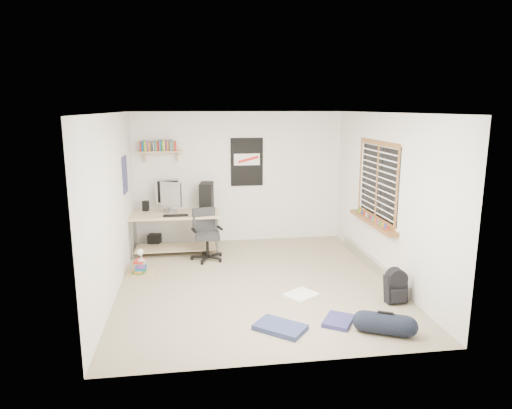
{
  "coord_description": "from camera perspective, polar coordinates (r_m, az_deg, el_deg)",
  "views": [
    {
      "loc": [
        -0.92,
        -6.4,
        2.58
      ],
      "look_at": [
        0.03,
        0.19,
        1.15
      ],
      "focal_mm": 32.0,
      "sensor_mm": 36.0,
      "label": 1
    }
  ],
  "objects": [
    {
      "name": "subwoofer",
      "position": [
        8.72,
        -12.56,
        -4.46
      ],
      "size": [
        0.25,
        0.25,
        0.25
      ],
      "primitive_type": "cube",
      "rotation": [
        0.0,
        0.0,
        -0.16
      ],
      "color": "black",
      "rests_on": "floor"
    },
    {
      "name": "book_stack",
      "position": [
        7.48,
        -14.25,
        -7.24
      ],
      "size": [
        0.48,
        0.44,
        0.27
      ],
      "primitive_type": "cube",
      "rotation": [
        0.0,
        0.0,
        -0.35
      ],
      "color": "brown",
      "rests_on": "floor"
    },
    {
      "name": "jeans_b",
      "position": [
        5.83,
        10.25,
        -14.12
      ],
      "size": [
        0.49,
        0.52,
        0.05
      ],
      "primitive_type": "cube",
      "rotation": [
        0.0,
        0.0,
        1.01
      ],
      "color": "navy",
      "rests_on": "floor"
    },
    {
      "name": "ceiling",
      "position": [
        6.47,
        -0.05,
        11.43
      ],
      "size": [
        4.0,
        4.5,
        0.01
      ],
      "primitive_type": "cube",
      "color": "white",
      "rests_on": "ground"
    },
    {
      "name": "desk_lamp",
      "position": [
        7.39,
        -14.2,
        -5.6
      ],
      "size": [
        0.18,
        0.22,
        0.19
      ],
      "primitive_type": "cube",
      "rotation": [
        0.0,
        0.0,
        0.41
      ],
      "color": "white",
      "rests_on": "book_stack"
    },
    {
      "name": "baseboard_heater",
      "position": [
        7.7,
        14.3,
        -7.16
      ],
      "size": [
        0.08,
        2.5,
        0.18
      ],
      "primitive_type": "cube",
      "color": "#B7B2A8",
      "rests_on": "floor"
    },
    {
      "name": "poster_left_wall",
      "position": [
        7.75,
        -16.07,
        3.61
      ],
      "size": [
        0.02,
        0.42,
        0.6
      ],
      "primitive_type": "cube",
      "color": "navy",
      "rests_on": "left_wall"
    },
    {
      "name": "keyboard",
      "position": [
        8.03,
        -10.01,
        -1.37
      ],
      "size": [
        0.43,
        0.16,
        0.02
      ],
      "primitive_type": "cube",
      "rotation": [
        0.0,
        0.0,
        0.03
      ],
      "color": "black",
      "rests_on": "desk"
    },
    {
      "name": "desk",
      "position": [
        8.32,
        -10.03,
        -3.54
      ],
      "size": [
        1.7,
        1.01,
        0.72
      ],
      "primitive_type": "cube",
      "rotation": [
        0.0,
        0.0,
        0.21
      ],
      "color": "#CDBD8E",
      "rests_on": "floor"
    },
    {
      "name": "pc_tower",
      "position": [
        8.46,
        -6.2,
        1.05
      ],
      "size": [
        0.29,
        0.5,
        0.49
      ],
      "primitive_type": "cube",
      "rotation": [
        0.0,
        0.0,
        -0.14
      ],
      "color": "black",
      "rests_on": "desk"
    },
    {
      "name": "right_wall",
      "position": [
        7.16,
        16.05,
        0.91
      ],
      "size": [
        0.01,
        4.5,
        2.5
      ],
      "primitive_type": "cube",
      "color": "silver",
      "rests_on": "ground"
    },
    {
      "name": "monitor_left",
      "position": [
        8.24,
        -10.54,
        0.42
      ],
      "size": [
        0.4,
        0.27,
        0.44
      ],
      "primitive_type": "cube",
      "rotation": [
        0.0,
        0.0,
        -0.47
      ],
      "color": "#ADADB2",
      "rests_on": "desk"
    },
    {
      "name": "left_wall",
      "position": [
        6.63,
        -17.47,
        -0.05
      ],
      "size": [
        0.01,
        4.5,
        2.5
      ],
      "primitive_type": "cube",
      "color": "silver",
      "rests_on": "ground"
    },
    {
      "name": "window",
      "position": [
        7.38,
        14.81,
        2.88
      ],
      "size": [
        0.1,
        1.5,
        1.26
      ],
      "primitive_type": "cube",
      "color": "brown",
      "rests_on": "right_wall"
    },
    {
      "name": "speaker_right",
      "position": [
        8.34,
        -6.82,
        -0.2
      ],
      "size": [
        0.09,
        0.09,
        0.19
      ],
      "primitive_type": "cube",
      "rotation": [
        0.0,
        0.0,
        0.01
      ],
      "color": "black",
      "rests_on": "desk"
    },
    {
      "name": "duffel_bag",
      "position": [
        5.64,
        15.82,
        -14.02
      ],
      "size": [
        0.34,
        0.34,
        0.49
      ],
      "primitive_type": "cylinder",
      "rotation": [
        0.0,
        0.0,
        -0.45
      ],
      "color": "black",
      "rests_on": "floor"
    },
    {
      "name": "backpack",
      "position": [
        6.48,
        17.05,
        -10.02
      ],
      "size": [
        0.28,
        0.22,
        0.37
      ],
      "primitive_type": "cube",
      "rotation": [
        0.0,
        0.0,
        0.0
      ],
      "color": "black",
      "rests_on": "floor"
    },
    {
      "name": "monitor_right",
      "position": [
        8.47,
        -10.95,
        0.77
      ],
      "size": [
        0.42,
        0.14,
        0.45
      ],
      "primitive_type": "cube",
      "rotation": [
        0.0,
        0.0,
        -0.1
      ],
      "color": "#AEADB2",
      "rests_on": "desk"
    },
    {
      "name": "back_wall",
      "position": [
        8.8,
        -2.13,
        3.39
      ],
      "size": [
        4.0,
        0.01,
        2.5
      ],
      "primitive_type": "cube",
      "color": "silver",
      "rests_on": "ground"
    },
    {
      "name": "wall_shelf",
      "position": [
        8.59,
        -11.79,
        6.49
      ],
      "size": [
        0.8,
        0.22,
        0.24
      ],
      "primitive_type": "cube",
      "color": "tan",
      "rests_on": "back_wall"
    },
    {
      "name": "tshirt",
      "position": [
        6.49,
        5.65,
        -11.18
      ],
      "size": [
        0.53,
        0.51,
        0.04
      ],
      "primitive_type": "cube",
      "rotation": [
        0.0,
        0.0,
        0.58
      ],
      "color": "white",
      "rests_on": "floor"
    },
    {
      "name": "jeans_a",
      "position": [
        5.58,
        3.04,
        -15.09
      ],
      "size": [
        0.68,
        0.65,
        0.06
      ],
      "primitive_type": "cube",
      "rotation": [
        0.0,
        0.0,
        -0.68
      ],
      "color": "navy",
      "rests_on": "floor"
    },
    {
      "name": "floor",
      "position": [
        6.96,
        -0.04,
        -9.7
      ],
      "size": [
        4.0,
        4.5,
        0.01
      ],
      "primitive_type": "cube",
      "color": "gray",
      "rests_on": "ground"
    },
    {
      "name": "speaker_left",
      "position": [
        8.53,
        -13.62,
        -0.17
      ],
      "size": [
        0.13,
        0.13,
        0.19
      ],
      "primitive_type": "cube",
      "rotation": [
        0.0,
        0.0,
        -0.42
      ],
      "color": "black",
      "rests_on": "desk"
    },
    {
      "name": "office_chair",
      "position": [
        7.84,
        -6.13,
        -3.45
      ],
      "size": [
        0.7,
        0.7,
        0.89
      ],
      "primitive_type": "cube",
      "rotation": [
        0.0,
        0.0,
        0.24
      ],
      "color": "#252528",
      "rests_on": "floor"
    },
    {
      "name": "poster_back_wall",
      "position": [
        8.76,
        -1.15,
        5.33
      ],
      "size": [
        0.62,
        0.03,
        0.92
      ],
      "primitive_type": "cube",
      "color": "black",
      "rests_on": "back_wall"
    }
  ]
}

